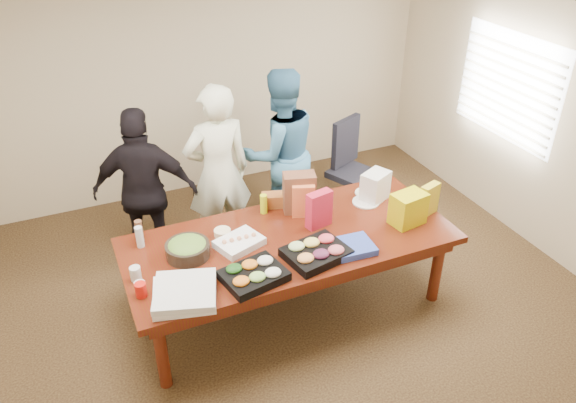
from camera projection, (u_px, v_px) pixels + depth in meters
name	position (u px, v px, depth m)	size (l,w,h in m)	color
floor	(290.00, 305.00, 5.15)	(5.50, 5.00, 0.02)	#47301E
wall_back	(202.00, 79.00, 6.40)	(5.50, 0.04, 2.70)	beige
wall_right	(551.00, 121.00, 5.39)	(0.04, 5.00, 2.70)	beige
window_panel	(508.00, 86.00, 5.77)	(0.03, 1.40, 1.10)	white
window_blinds	(505.00, 87.00, 5.75)	(0.04, 1.36, 1.00)	beige
conference_table	(290.00, 272.00, 4.95)	(2.80, 1.20, 0.75)	#4C1C0F
office_chair	(352.00, 170.00, 6.30)	(0.52, 0.52, 1.02)	black
person_center	(218.00, 173.00, 5.41)	(0.66, 0.43, 1.81)	silver
person_right	(280.00, 153.00, 5.80)	(0.87, 0.68, 1.80)	teal
person_left	(145.00, 192.00, 5.26)	(0.97, 0.41, 1.66)	black
veggie_tray	(254.00, 275.00, 4.27)	(0.46, 0.36, 0.07)	black
fruit_tray	(316.00, 253.00, 4.51)	(0.49, 0.38, 0.07)	black
sheet_cake	(239.00, 243.00, 4.64)	(0.37, 0.27, 0.06)	white
salad_bowl	(188.00, 250.00, 4.51)	(0.36, 0.36, 0.12)	black
chip_bag_blue	(350.00, 247.00, 4.59)	(0.39, 0.29, 0.06)	#2F48B3
chip_bag_red	(319.00, 209.00, 4.83)	(0.23, 0.09, 0.33)	red
chip_bag_yellow	(429.00, 199.00, 5.01)	(0.20, 0.08, 0.29)	gold
chip_bag_orange	(303.00, 201.00, 4.98)	(0.20, 0.09, 0.31)	orange
mayo_jar	(296.00, 205.00, 5.06)	(0.10, 0.10, 0.16)	white
mustard_bottle	(264.00, 204.00, 5.05)	(0.06, 0.06, 0.18)	#CFE112
dressing_bottle	(139.00, 231.00, 4.67)	(0.06, 0.06, 0.20)	brown
ranch_bottle	(140.00, 237.00, 4.60)	(0.06, 0.06, 0.19)	silver
banana_bunch	(303.00, 204.00, 5.15)	(0.22, 0.13, 0.07)	#CEDB26
bread_loaf	(279.00, 200.00, 5.17)	(0.31, 0.13, 0.12)	#9D5325
kraft_bag	(299.00, 193.00, 5.04)	(0.29, 0.16, 0.37)	brown
red_cup	(141.00, 290.00, 4.09)	(0.08, 0.08, 0.11)	red
clear_cup_a	(140.00, 288.00, 4.11)	(0.08, 0.08, 0.11)	silver
clear_cup_b	(136.00, 274.00, 4.25)	(0.08, 0.08, 0.12)	silver
pizza_box_lower	(184.00, 295.00, 4.09)	(0.44, 0.44, 0.05)	white
pizza_box_upper	(185.00, 291.00, 4.05)	(0.44, 0.44, 0.05)	silver
plate_a	(366.00, 202.00, 5.24)	(0.25, 0.25, 0.01)	white
plate_b	(366.00, 193.00, 5.38)	(0.22, 0.22, 0.01)	white
dip_bowl_a	(319.00, 206.00, 5.14)	(0.15, 0.15, 0.06)	#C7B597
dip_bowl_b	(222.00, 233.00, 4.77)	(0.14, 0.14, 0.06)	#F9E2B4
grocery_bag_white	(375.00, 186.00, 5.23)	(0.26, 0.18, 0.28)	white
grocery_bag_yellow	(408.00, 209.00, 4.88)	(0.29, 0.20, 0.29)	#D5C907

